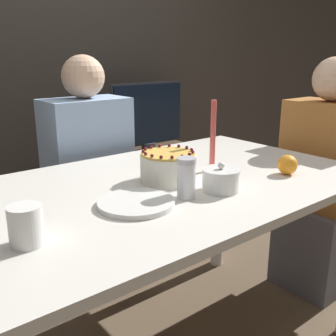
{
  "coord_description": "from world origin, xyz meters",
  "views": [
    {
      "loc": [
        -0.76,
        -1.05,
        1.2
      ],
      "look_at": [
        0.08,
        0.0,
        0.81
      ],
      "focal_mm": 42.0,
      "sensor_mm": 36.0,
      "label": 1
    }
  ],
  "objects_px": {
    "cake": "(168,167)",
    "person_woman_floral": "(322,193)",
    "tv_monitor": "(148,116)",
    "candle": "(213,142)",
    "sugar_bowl": "(221,180)",
    "person_man_blue_shirt": "(90,194)",
    "sugar_shaker": "(186,178)"
  },
  "relations": [
    {
      "from": "candle",
      "to": "tv_monitor",
      "type": "bearing_deg",
      "value": 65.82
    },
    {
      "from": "sugar_bowl",
      "to": "candle",
      "type": "bearing_deg",
      "value": 51.74
    },
    {
      "from": "sugar_shaker",
      "to": "tv_monitor",
      "type": "bearing_deg",
      "value": 58.55
    },
    {
      "from": "cake",
      "to": "sugar_bowl",
      "type": "height_order",
      "value": "cake"
    },
    {
      "from": "person_woman_floral",
      "to": "sugar_bowl",
      "type": "bearing_deg",
      "value": 97.54
    },
    {
      "from": "cake",
      "to": "tv_monitor",
      "type": "relative_size",
      "value": 0.35
    },
    {
      "from": "cake",
      "to": "sugar_bowl",
      "type": "relative_size",
      "value": 1.57
    },
    {
      "from": "sugar_bowl",
      "to": "person_woman_floral",
      "type": "distance_m",
      "value": 0.93
    },
    {
      "from": "cake",
      "to": "candle",
      "type": "height_order",
      "value": "candle"
    },
    {
      "from": "person_woman_floral",
      "to": "tv_monitor",
      "type": "xyz_separation_m",
      "value": [
        -0.23,
        1.19,
        0.28
      ]
    },
    {
      "from": "cake",
      "to": "sugar_bowl",
      "type": "xyz_separation_m",
      "value": [
        0.07,
        -0.19,
        -0.01
      ]
    },
    {
      "from": "person_woman_floral",
      "to": "tv_monitor",
      "type": "distance_m",
      "value": 1.24
    },
    {
      "from": "sugar_bowl",
      "to": "person_woman_floral",
      "type": "relative_size",
      "value": 0.11
    },
    {
      "from": "sugar_shaker",
      "to": "person_man_blue_shirt",
      "type": "height_order",
      "value": "person_man_blue_shirt"
    },
    {
      "from": "sugar_bowl",
      "to": "candle",
      "type": "height_order",
      "value": "candle"
    },
    {
      "from": "sugar_shaker",
      "to": "candle",
      "type": "distance_m",
      "value": 0.33
    },
    {
      "from": "candle",
      "to": "person_man_blue_shirt",
      "type": "bearing_deg",
      "value": 107.28
    },
    {
      "from": "cake",
      "to": "candle",
      "type": "relative_size",
      "value": 0.72
    },
    {
      "from": "person_man_blue_shirt",
      "to": "tv_monitor",
      "type": "distance_m",
      "value": 0.89
    },
    {
      "from": "person_woman_floral",
      "to": "sugar_shaker",
      "type": "bearing_deg",
      "value": 95.26
    },
    {
      "from": "sugar_bowl",
      "to": "sugar_shaker",
      "type": "bearing_deg",
      "value": 170.16
    },
    {
      "from": "candle",
      "to": "cake",
      "type": "bearing_deg",
      "value": 179.84
    },
    {
      "from": "sugar_bowl",
      "to": "sugar_shaker",
      "type": "xyz_separation_m",
      "value": [
        -0.13,
        0.02,
        0.03
      ]
    },
    {
      "from": "cake",
      "to": "person_woman_floral",
      "type": "bearing_deg",
      "value": -4.65
    },
    {
      "from": "sugar_bowl",
      "to": "candle",
      "type": "xyz_separation_m",
      "value": [
        0.15,
        0.19,
        0.07
      ]
    },
    {
      "from": "cake",
      "to": "person_man_blue_shirt",
      "type": "relative_size",
      "value": 0.17
    },
    {
      "from": "sugar_bowl",
      "to": "person_man_blue_shirt",
      "type": "bearing_deg",
      "value": 93.5
    },
    {
      "from": "cake",
      "to": "person_man_blue_shirt",
      "type": "bearing_deg",
      "value": 88.36
    },
    {
      "from": "sugar_bowl",
      "to": "tv_monitor",
      "type": "distance_m",
      "value": 1.46
    },
    {
      "from": "sugar_bowl",
      "to": "person_man_blue_shirt",
      "type": "relative_size",
      "value": 0.11
    },
    {
      "from": "person_man_blue_shirt",
      "to": "tv_monitor",
      "type": "xyz_separation_m",
      "value": [
        0.7,
        0.46,
        0.28
      ]
    },
    {
      "from": "sugar_shaker",
      "to": "candle",
      "type": "bearing_deg",
      "value": 30.75
    }
  ]
}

